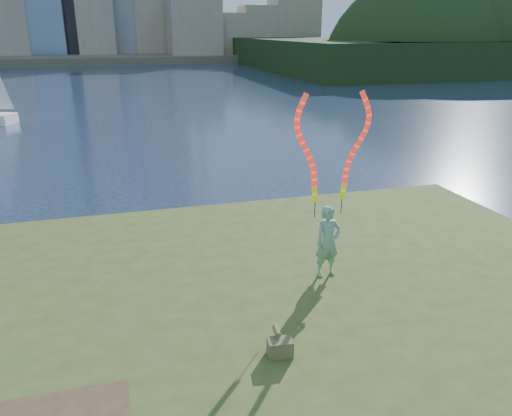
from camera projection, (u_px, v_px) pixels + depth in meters
name	position (u px, v px, depth m)	size (l,w,h in m)	color
ground	(163.00, 350.00, 8.76)	(320.00, 320.00, 0.00)	#19263F
far_shore	(111.00, 55.00, 94.56)	(320.00, 40.00, 1.20)	#4C4737
wooded_hill	(506.00, 64.00, 78.31)	(78.00, 50.00, 63.00)	black
woman_with_ribbons	(329.00, 203.00, 9.26)	(1.96, 0.38, 3.82)	#126D3F
canvas_bag	(280.00, 346.00, 7.29)	(0.39, 0.44, 0.35)	#4F512E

